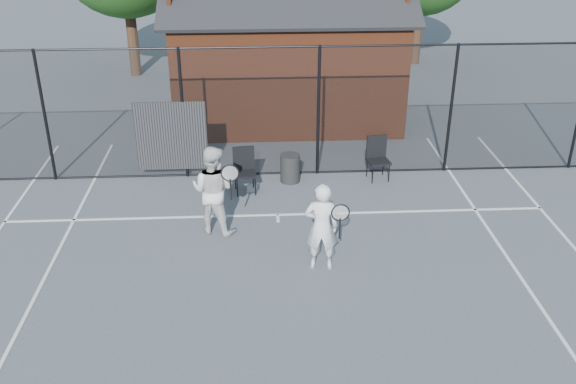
{
  "coord_description": "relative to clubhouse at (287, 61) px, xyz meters",
  "views": [
    {
      "loc": [
        -0.41,
        -8.53,
        6.25
      ],
      "look_at": [
        0.15,
        1.83,
        1.1
      ],
      "focal_mm": 40.0,
      "sensor_mm": 36.0,
      "label": 1
    }
  ],
  "objects": [
    {
      "name": "court_lines",
      "position": [
        -0.5,
        -10.32,
        -1.6
      ],
      "size": [
        11.02,
        18.0,
        0.01
      ],
      "color": "silver",
      "rests_on": "ground"
    },
    {
      "name": "chair_right",
      "position": [
        1.85,
        -4.4,
        -1.12
      ],
      "size": [
        0.54,
        0.56,
        0.98
      ],
      "primitive_type": "cube",
      "rotation": [
        0.0,
        0.0,
        0.16
      ],
      "color": "black",
      "rests_on": "ground"
    },
    {
      "name": "waste_bin",
      "position": [
        -0.15,
        -4.4,
        -1.28
      ],
      "size": [
        0.46,
        0.46,
        0.65
      ],
      "primitive_type": "cylinder",
      "rotation": [
        0.0,
        0.0,
        -0.04
      ],
      "color": "#262626",
      "rests_on": "ground"
    },
    {
      "name": "chair_left",
      "position": [
        -1.16,
        -4.9,
        -1.12
      ],
      "size": [
        0.52,
        0.54,
        0.97
      ],
      "primitive_type": "cube",
      "rotation": [
        0.0,
        0.0,
        0.12
      ],
      "color": "black",
      "rests_on": "ground"
    },
    {
      "name": "ground",
      "position": [
        -0.5,
        -9.0,
        -1.61
      ],
      "size": [
        80.0,
        80.0,
        0.0
      ],
      "primitive_type": "plane",
      "color": "#484D53",
      "rests_on": "ground"
    },
    {
      "name": "player_front",
      "position": [
        0.19,
        -7.97,
        -0.79
      ],
      "size": [
        0.75,
        0.57,
        1.62
      ],
      "color": "white",
      "rests_on": "ground"
    },
    {
      "name": "player_back",
      "position": [
        -1.74,
        -6.57,
        -0.72
      ],
      "size": [
        1.05,
        0.93,
        1.76
      ],
      "color": "silver",
      "rests_on": "ground"
    },
    {
      "name": "fence",
      "position": [
        -0.8,
        -4.0,
        -0.16
      ],
      "size": [
        22.04,
        3.0,
        3.0
      ],
      "color": "black",
      "rests_on": "ground"
    },
    {
      "name": "clubhouse",
      "position": [
        0.0,
        0.0,
        0.0
      ],
      "size": [
        6.5,
        4.36,
        4.19
      ],
      "color": "brown",
      "rests_on": "ground"
    }
  ]
}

